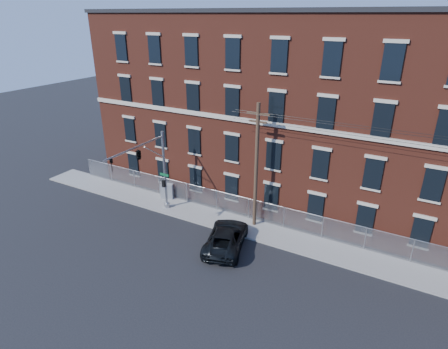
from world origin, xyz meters
TOP-DOWN VIEW (x-y plane):
  - ground at (0.00, 0.00)m, footprint 140.00×140.00m
  - sidewalk at (12.00, 5.00)m, footprint 65.00×3.00m
  - mill_building at (12.00, 13.93)m, footprint 55.30×14.32m
  - chain_link_fence at (12.00, 6.30)m, footprint 59.06×0.06m
  - traffic_signal_mast at (-6.00, 2.18)m, footprint 0.90×6.75m
  - utility_pole_near at (2.00, 5.60)m, footprint 1.80×0.28m
  - pickup_truck at (1.41, 1.90)m, footprint 4.03×6.14m
  - utility_cabinet at (-7.08, 6.00)m, footprint 1.25×0.92m

SIDE VIEW (x-z plane):
  - ground at x=0.00m, z-range 0.00..0.00m
  - sidewalk at x=12.00m, z-range 0.00..0.12m
  - pickup_truck at x=1.41m, z-range 0.00..1.57m
  - utility_cabinet at x=-7.08m, z-range 0.12..1.53m
  - chain_link_fence at x=12.00m, z-range 0.13..1.98m
  - utility_pole_near at x=2.00m, z-range 0.34..10.34m
  - traffic_signal_mast at x=-6.00m, z-range 1.89..8.89m
  - mill_building at x=12.00m, z-range 0.00..16.30m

